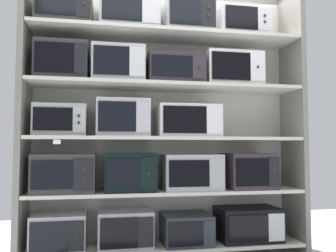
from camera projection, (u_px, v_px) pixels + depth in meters
back_panel at (164, 113)px, 3.44m from camera, size 2.65×0.04×2.65m
upright_left at (24, 108)px, 2.98m from camera, size 0.05×0.43×2.65m
upright_right at (293, 113)px, 3.44m from camera, size 0.05×0.43×2.65m
shelf_0 at (168, 246)px, 3.13m from camera, size 2.45×0.43×0.03m
microwave_0 at (59, 231)px, 2.97m from camera, size 0.45×0.39×0.30m
microwave_1 at (125, 228)px, 3.07m from camera, size 0.47×0.36×0.31m
microwave_2 at (186, 229)px, 3.17m from camera, size 0.43×0.41×0.26m
microwave_3 at (248, 224)px, 3.27m from camera, size 0.56×0.38×0.30m
shelf_1 at (168, 192)px, 3.16m from camera, size 2.45×0.43×0.03m
microwave_4 at (65, 173)px, 3.01m from camera, size 0.52×0.43×0.33m
microwave_5 at (130, 172)px, 3.11m from camera, size 0.44×0.40×0.33m
microwave_6 at (191, 172)px, 3.21m from camera, size 0.53×0.40×0.32m
microwave_7 at (248, 171)px, 3.31m from camera, size 0.44×0.43×0.33m
shelf_2 at (168, 139)px, 3.19m from camera, size 2.45×0.43×0.03m
microwave_8 at (61, 121)px, 3.03m from camera, size 0.44×0.35×0.27m
microwave_9 at (123, 118)px, 3.13m from camera, size 0.47×0.35×0.33m
microwave_10 at (188, 121)px, 3.23m from camera, size 0.57×0.38×0.29m
price_tag_0 at (57, 142)px, 2.80m from camera, size 0.06×0.00×0.04m
shelf_3 at (168, 86)px, 3.22m from camera, size 2.45×0.43×0.03m
microwave_11 at (62, 63)px, 3.06m from camera, size 0.44×0.36×0.33m
microwave_12 at (118, 66)px, 3.15m from camera, size 0.46×0.38×0.32m
microwave_13 at (174, 71)px, 3.24m from camera, size 0.51×0.41×0.26m
microwave_14 at (231, 70)px, 3.34m from camera, size 0.54×0.37×0.32m
shelf_4 at (168, 35)px, 3.26m from camera, size 2.45×0.43×0.03m
microwave_15 at (65, 11)px, 3.09m from camera, size 0.47×0.43×0.29m
microwave_16 at (129, 17)px, 3.20m from camera, size 0.53×0.36×0.27m
microwave_17 at (188, 18)px, 3.30m from camera, size 0.45×0.37×0.33m
microwave_18 at (241, 25)px, 3.39m from camera, size 0.47×0.39×0.26m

